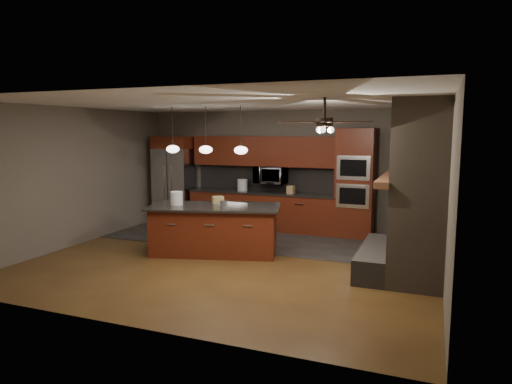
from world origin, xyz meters
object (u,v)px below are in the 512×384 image
at_px(kitchen_island, 215,229).
at_px(counter_box, 291,190).
at_px(white_bucket, 177,198).
at_px(counter_bucket, 242,185).
at_px(refrigerator, 175,180).
at_px(microwave, 271,175).
at_px(oven_tower, 355,183).
at_px(cardboard_box, 218,200).
at_px(paint_can, 224,204).
at_px(paint_tray, 233,204).

xyz_separation_m(kitchen_island, counter_box, (0.80, 2.30, 0.52)).
xyz_separation_m(white_bucket, counter_bucket, (0.29, 2.52, -0.01)).
xyz_separation_m(refrigerator, counter_box, (3.05, 0.03, -0.10)).
xyz_separation_m(microwave, refrigerator, (-2.52, -0.13, -0.21)).
height_order(oven_tower, counter_box, oven_tower).
distance_m(cardboard_box, counter_bucket, 2.08).
relative_size(paint_can, paint_tray, 0.35).
xyz_separation_m(refrigerator, paint_can, (2.45, -2.27, -0.12)).
distance_m(paint_can, paint_tray, 0.19).
bearing_deg(refrigerator, cardboard_box, -42.17).
relative_size(kitchen_island, paint_can, 17.01).
relative_size(counter_bucket, counter_box, 1.55).
relative_size(paint_tray, cardboard_box, 2.13).
relative_size(kitchen_island, paint_tray, 5.95).
distance_m(oven_tower, cardboard_box, 3.10).
distance_m(oven_tower, kitchen_island, 3.33).
height_order(refrigerator, paint_can, refrigerator).
bearing_deg(paint_can, cardboard_box, 132.38).
relative_size(refrigerator, counter_box, 12.27).
bearing_deg(counter_bucket, cardboard_box, -80.13).
xyz_separation_m(oven_tower, paint_tray, (-1.92, -2.21, -0.25)).
bearing_deg(oven_tower, refrigerator, -179.06).
bearing_deg(paint_tray, oven_tower, 56.11).
bearing_deg(cardboard_box, oven_tower, 1.54).
distance_m(white_bucket, counter_box, 2.90).
bearing_deg(white_bucket, microwave, 68.79).
bearing_deg(kitchen_island, counter_bucket, 84.72).
distance_m(oven_tower, counter_box, 1.46).
bearing_deg(microwave, refrigerator, -177.02).
height_order(microwave, cardboard_box, microwave).
bearing_deg(paint_tray, paint_can, -123.99).
xyz_separation_m(white_bucket, cardboard_box, (0.65, 0.47, -0.06)).
relative_size(refrigerator, cardboard_box, 10.36).
distance_m(microwave, paint_can, 2.43).
bearing_deg(cardboard_box, refrigerator, 97.98).
height_order(oven_tower, kitchen_island, oven_tower).
height_order(oven_tower, white_bucket, oven_tower).
relative_size(refrigerator, paint_can, 13.93).
relative_size(kitchen_island, counter_bucket, 9.69).
bearing_deg(white_bucket, cardboard_box, 35.56).
distance_m(oven_tower, paint_can, 3.12).
distance_m(oven_tower, refrigerator, 4.50).
distance_m(paint_can, counter_bucket, 2.44).
height_order(white_bucket, cardboard_box, white_bucket).
height_order(paint_tray, counter_box, counter_box).
bearing_deg(oven_tower, counter_bucket, 179.84).
bearing_deg(paint_tray, counter_bucket, 115.97).
bearing_deg(paint_can, refrigerator, 137.16).
xyz_separation_m(paint_can, paint_tray, (0.12, 0.14, -0.03)).
relative_size(microwave, paint_tray, 1.63).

